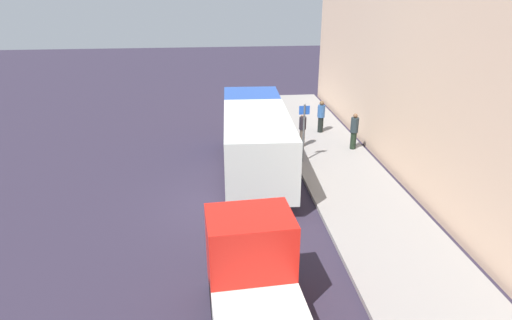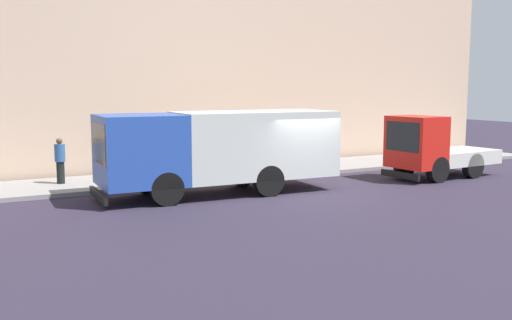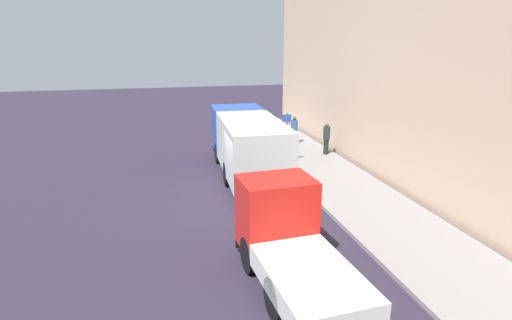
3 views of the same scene
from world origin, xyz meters
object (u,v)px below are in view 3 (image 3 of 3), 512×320
(pedestrian_walking, at_px, (326,138))
(street_sign_post, at_px, (287,134))
(pedestrian_standing, at_px, (294,129))
(large_utility_truck, at_px, (247,141))
(small_flatbed_truck, at_px, (288,239))
(pedestrian_third, at_px, (282,138))

(pedestrian_walking, relative_size, street_sign_post, 0.67)
(pedestrian_walking, height_order, pedestrian_standing, pedestrian_walking)
(large_utility_truck, relative_size, small_flatbed_truck, 1.65)
(large_utility_truck, bearing_deg, pedestrian_walking, 24.54)
(large_utility_truck, distance_m, pedestrian_third, 3.52)
(pedestrian_walking, height_order, pedestrian_third, pedestrian_walking)
(large_utility_truck, relative_size, pedestrian_walking, 4.82)
(pedestrian_walking, bearing_deg, pedestrian_standing, -8.66)
(pedestrian_third, bearing_deg, large_utility_truck, -33.26)
(large_utility_truck, bearing_deg, pedestrian_standing, 51.72)
(large_utility_truck, xyz_separation_m, pedestrian_standing, (3.80, 4.45, -0.58))
(street_sign_post, bearing_deg, large_utility_truck, -162.79)
(pedestrian_walking, distance_m, pedestrian_standing, 2.68)
(small_flatbed_truck, height_order, pedestrian_walking, small_flatbed_truck)
(large_utility_truck, height_order, pedestrian_walking, large_utility_truck)
(large_utility_truck, xyz_separation_m, small_flatbed_truck, (-0.86, -8.67, -0.46))
(pedestrian_third, height_order, street_sign_post, street_sign_post)
(pedestrian_standing, distance_m, street_sign_post, 4.22)
(pedestrian_standing, xyz_separation_m, street_sign_post, (-1.70, -3.80, 0.64))
(large_utility_truck, relative_size, street_sign_post, 3.21)
(pedestrian_standing, bearing_deg, street_sign_post, 128.02)
(small_flatbed_truck, distance_m, pedestrian_standing, 13.92)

